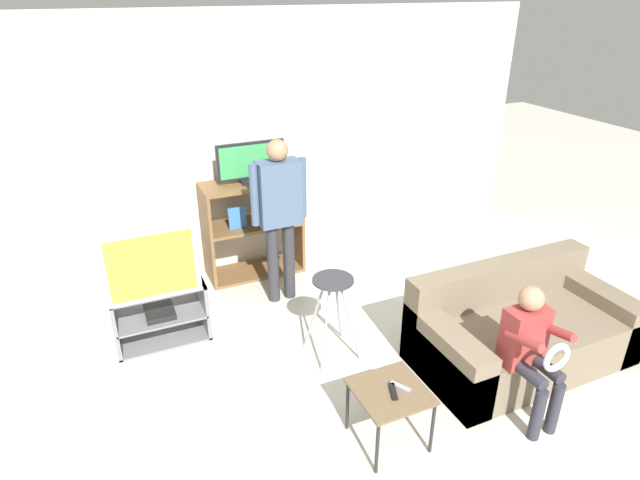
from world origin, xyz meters
The scene contains 12 objects.
wall_back centered at (0.00, 3.45, 1.30)m, with size 6.40×0.06×2.60m.
tv_stand centered at (-1.26, 2.41, 0.26)m, with size 0.77×0.54×0.52m.
television_main centered at (-1.28, 2.43, 0.82)m, with size 0.73×0.60×0.60m.
media_shelf centered at (-0.16, 3.16, 0.52)m, with size 0.99×0.44×1.01m.
television_flat centered at (-0.14, 3.16, 1.20)m, with size 0.68×0.20×0.40m.
folding_stool centered at (0.00, 1.57, 0.56)m, with size 0.37×0.37×0.71m.
snack_table centered at (-0.07, 0.56, 0.37)m, with size 0.45×0.45×0.43m.
remote_control_black centered at (-0.06, 0.53, 0.44)m, with size 0.04×0.14×0.02m, color black.
remote_control_white centered at (0.00, 0.55, 0.44)m, with size 0.04×0.14×0.02m, color gray.
couch centered at (1.35, 0.89, 0.26)m, with size 1.73×0.88×0.75m.
person_standing_adult centered at (-0.08, 2.55, 0.96)m, with size 0.53×0.20×1.58m.
person_seated_child centered at (0.92, 0.39, 0.59)m, with size 0.33×0.43×1.00m.
Camera 1 is at (-1.57, -1.70, 2.79)m, focal length 30.00 mm.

